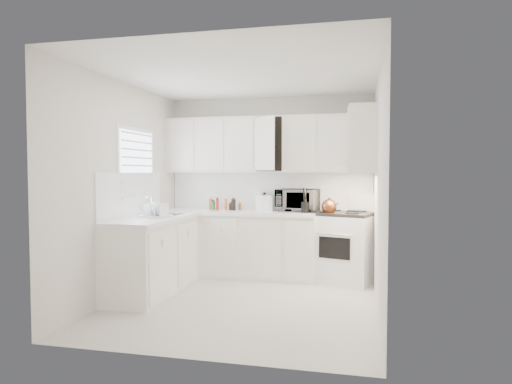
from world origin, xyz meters
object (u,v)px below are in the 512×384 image
(tea_kettle, at_px, (329,206))
(rice_cooker, at_px, (265,202))
(microwave, at_px, (297,198))
(stove, at_px, (343,237))
(dish_rack, at_px, (155,210))
(utensil_crock, at_px, (305,200))

(tea_kettle, relative_size, rice_cooker, 0.96)
(microwave, distance_m, rice_cooker, 0.47)
(stove, distance_m, dish_rack, 2.55)
(rice_cooker, height_order, dish_rack, rice_cooker)
(stove, height_order, microwave, microwave)
(stove, xyz_separation_m, tea_kettle, (-0.18, -0.16, 0.45))
(rice_cooker, distance_m, utensil_crock, 0.63)
(stove, relative_size, rice_cooker, 4.65)
(microwave, bearing_deg, rice_cooker, -162.92)
(dish_rack, bearing_deg, utensil_crock, 30.90)
(tea_kettle, relative_size, utensil_crock, 0.72)
(rice_cooker, bearing_deg, stove, -14.92)
(tea_kettle, distance_m, microwave, 0.54)
(microwave, xyz_separation_m, utensil_crock, (0.14, -0.25, -0.02))
(tea_kettle, distance_m, utensil_crock, 0.33)
(tea_kettle, distance_m, dish_rack, 2.28)
(utensil_crock, height_order, dish_rack, utensil_crock)
(stove, relative_size, microwave, 2.15)
(tea_kettle, bearing_deg, stove, 59.61)
(utensil_crock, bearing_deg, microwave, 118.94)
(stove, height_order, utensil_crock, utensil_crock)
(tea_kettle, height_order, rice_cooker, rice_cooker)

